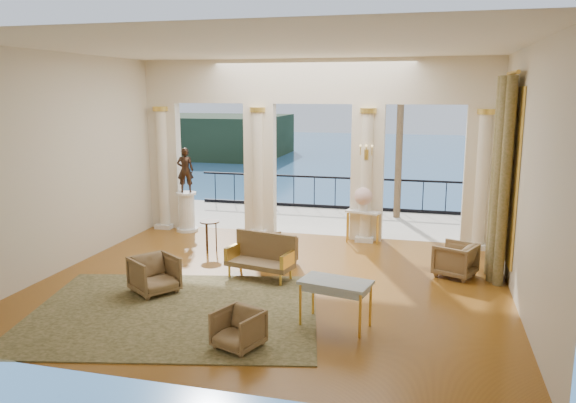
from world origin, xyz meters
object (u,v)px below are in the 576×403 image
(armchair_c, at_px, (455,258))
(pedestal, at_px, (187,212))
(armchair_a, at_px, (154,273))
(armchair_b, at_px, (238,327))
(settee, at_px, (262,256))
(side_table, at_px, (210,226))
(game_table, at_px, (336,286))
(armchair_d, at_px, (278,248))
(statue, at_px, (185,170))
(console_table, at_px, (363,216))

(armchair_c, height_order, pedestal, pedestal)
(armchair_a, height_order, armchair_b, armchair_a)
(armchair_c, bearing_deg, settee, -50.70)
(armchair_b, relative_size, side_table, 0.86)
(side_table, bearing_deg, armchair_a, -89.29)
(game_table, xyz_separation_m, side_table, (-3.56, 3.44, -0.04))
(game_table, relative_size, side_table, 1.63)
(armchair_b, height_order, armchair_d, armchair_d)
(armchair_b, height_order, settee, settee)
(game_table, height_order, statue, statue)
(statue, bearing_deg, armchair_c, 145.01)
(settee, distance_m, console_table, 3.61)
(armchair_a, bearing_deg, statue, 52.32)
(armchair_a, xyz_separation_m, armchair_d, (1.72, 2.39, -0.05))
(armchair_c, relative_size, armchair_d, 1.11)
(console_table, relative_size, side_table, 1.21)
(armchair_b, distance_m, pedestal, 7.30)
(console_table, bearing_deg, armchair_d, -110.49)
(game_table, bearing_deg, armchair_d, 132.63)
(pedestal, height_order, statue, statue)
(game_table, bearing_deg, settee, 144.50)
(armchair_c, bearing_deg, game_table, -8.70)
(armchair_d, bearing_deg, side_table, 24.25)
(armchair_c, distance_m, side_table, 5.52)
(game_table, xyz_separation_m, statue, (-4.92, 5.16, 0.98))
(settee, bearing_deg, side_table, 152.32)
(armchair_c, height_order, game_table, game_table)
(console_table, bearing_deg, pedestal, -163.69)
(statue, bearing_deg, pedestal, 162.09)
(game_table, height_order, pedestal, pedestal)
(pedestal, bearing_deg, armchair_c, -17.08)
(armchair_c, relative_size, settee, 0.52)
(game_table, distance_m, statue, 7.20)
(armchair_b, height_order, armchair_c, armchair_c)
(armchair_a, xyz_separation_m, armchair_b, (2.28, -1.78, -0.07))
(settee, distance_m, statue, 4.58)
(armchair_c, relative_size, console_table, 0.85)
(game_table, distance_m, console_table, 5.22)
(armchair_a, relative_size, console_table, 0.87)
(statue, distance_m, side_table, 2.42)
(statue, bearing_deg, side_table, 110.55)
(armchair_c, relative_size, game_table, 0.63)
(armchair_b, bearing_deg, console_table, 101.94)
(game_table, height_order, side_table, game_table)
(statue, relative_size, side_table, 1.61)
(game_table, bearing_deg, side_table, 147.87)
(armchair_c, xyz_separation_m, side_table, (-5.50, 0.39, 0.26))
(armchair_b, relative_size, console_table, 0.71)
(armchair_a, xyz_separation_m, game_table, (3.52, -0.64, 0.29))
(armchair_b, distance_m, settee, 3.20)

